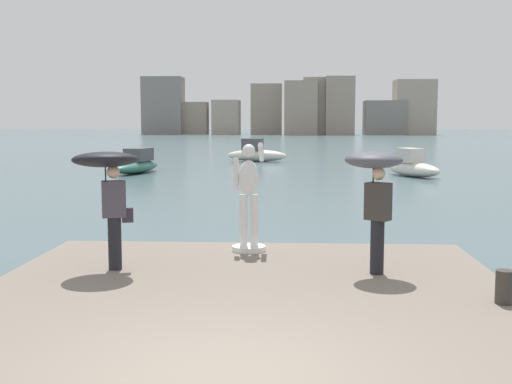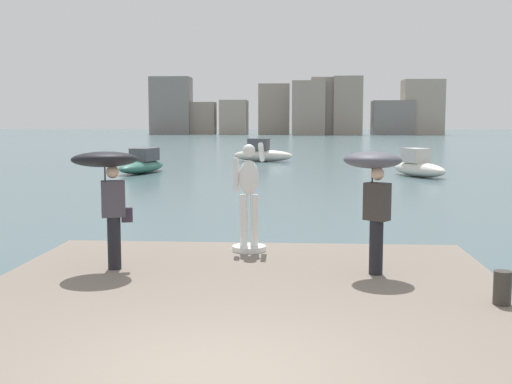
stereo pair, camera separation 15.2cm
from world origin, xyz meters
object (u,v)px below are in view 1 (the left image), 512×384
at_px(onlooker_left, 108,175).
at_px(boat_leftward, 256,153).
at_px(onlooker_right, 375,178).
at_px(statue_white_figure, 249,202).
at_px(boat_near, 137,164).
at_px(boat_rightward, 413,166).
at_px(mooring_bollard, 504,287).

distance_m(onlooker_left, boat_leftward, 35.69).
bearing_deg(onlooker_right, statue_white_figure, 141.89).
bearing_deg(boat_near, boat_rightward, -5.36).
relative_size(mooring_bollard, boat_near, 0.09).
distance_m(boat_near, boat_rightward, 14.99).
xyz_separation_m(boat_near, boat_leftward, (6.07, 10.82, 0.08)).
relative_size(mooring_bollard, boat_rightward, 0.11).
bearing_deg(statue_white_figure, boat_near, 108.53).
height_order(mooring_bollard, boat_near, boat_near).
xyz_separation_m(statue_white_figure, boat_leftward, (-1.70, 34.00, -0.76)).
relative_size(statue_white_figure, boat_rightward, 0.49).
bearing_deg(onlooker_left, boat_near, 102.61).
xyz_separation_m(boat_near, boat_rightward, (14.92, -1.40, 0.02)).
relative_size(statue_white_figure, onlooker_right, 1.04).
height_order(onlooker_left, mooring_bollard, onlooker_left).
bearing_deg(boat_rightward, onlooker_right, -102.08).
xyz_separation_m(onlooker_left, boat_rightward, (9.36, 23.44, -1.46)).
relative_size(onlooker_left, boat_near, 0.40).
bearing_deg(boat_rightward, boat_leftward, 125.91).
height_order(statue_white_figure, boat_rightward, statue_white_figure).
bearing_deg(boat_leftward, onlooker_right, -83.86).
distance_m(onlooker_right, boat_rightward, 24.02).
height_order(onlooker_left, boat_leftward, onlooker_left).
relative_size(onlooker_right, boat_leftward, 0.43).
distance_m(mooring_bollard, boat_rightward, 25.38).
distance_m(onlooker_left, mooring_bollard, 6.27).
bearing_deg(boat_leftward, mooring_bollard, -81.82).
xyz_separation_m(onlooker_left, onlooker_right, (4.34, -0.01, -0.03)).
height_order(onlooker_left, boat_rightward, onlooker_left).
distance_m(statue_white_figure, boat_near, 24.45).
height_order(boat_leftward, boat_rightward, boat_leftward).
relative_size(statue_white_figure, boat_near, 0.42).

